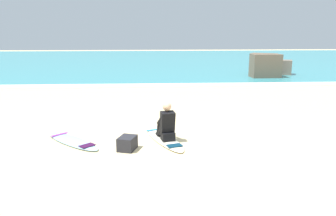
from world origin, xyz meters
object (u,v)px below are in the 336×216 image
Objects in this scene: surfboard_spare_near at (72,141)px; surfboard_main at (163,138)px; beach_bag at (127,143)px; surfer_seated at (166,125)px.

surfboard_main is at bearing 2.32° from surfboard_spare_near.
surfboard_main is 5.01× the size of beach_bag.
beach_bag is at bearing -139.89° from surfboard_main.
surfboard_main is 0.45m from surfer_seated.
surfboard_main is 1.26× the size of surfboard_spare_near.
surfer_seated is 1.97× the size of beach_bag.
surfboard_main is 2.54× the size of surfer_seated.
surfer_seated is at bearing -69.04° from surfboard_main.
surfboard_main is at bearing 110.96° from surfer_seated.
beach_bag is at bearing -149.87° from surfer_seated.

